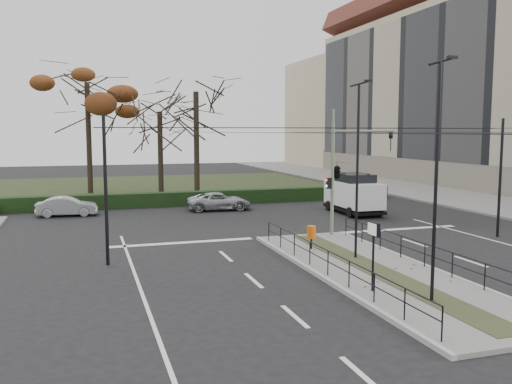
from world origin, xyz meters
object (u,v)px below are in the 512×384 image
info_panel (373,237)px  bare_tree_near (196,100)px  litter_bin (311,232)px  traffic_light (339,170)px  streetlamp_median_near (437,179)px  white_van (354,193)px  rust_tree (87,82)px  bare_tree_center (160,118)px  parked_car_second (67,206)px  streetlamp_median_far (358,169)px  parked_car_fourth (219,201)px

info_panel → bare_tree_near: (-0.23, 27.54, 5.93)m
litter_bin → info_panel: (-0.67, -6.55, 1.06)m
traffic_light → streetlamp_median_near: size_ratio=0.76×
white_van → litter_bin: bearing=-126.6°
rust_tree → bare_tree_center: bearing=-18.5°
litter_bin → streetlamp_median_near: 8.61m
traffic_light → parked_car_second: 17.76m
streetlamp_median_near → bare_tree_near: bearing=92.9°
traffic_light → parked_car_second: bearing=139.5°
streetlamp_median_near → info_panel: bearing=130.0°
rust_tree → bare_tree_near: rust_tree is taller
bare_tree_center → parked_car_second: bearing=-125.4°
streetlamp_median_far → litter_bin: bearing=116.1°
streetlamp_median_far → parked_car_fourth: (-1.88, 16.00, -3.24)m
streetlamp_median_near → white_van: (6.65, 17.76, -2.57)m
parked_car_second → rust_tree: rust_tree is taller
bare_tree_center → rust_tree: bearing=161.5°
parked_car_fourth → rust_tree: size_ratio=0.35×
streetlamp_median_near → rust_tree: rust_tree is taller
parked_car_fourth → bare_tree_near: bearing=4.6°
info_panel → white_van: (7.89, 16.28, -0.58)m
streetlamp_median_far → parked_car_second: bearing=125.7°
bare_tree_near → traffic_light: bearing=-78.9°
white_van → rust_tree: bearing=134.3°
traffic_light → rust_tree: rust_tree is taller
white_van → bare_tree_near: 15.33m
traffic_light → white_van: size_ratio=1.12×
traffic_light → rust_tree: 27.08m
litter_bin → bare_tree_center: size_ratio=0.11×
parked_car_second → info_panel: bearing=-150.2°
traffic_light → bare_tree_near: size_ratio=0.51×
bare_tree_center → traffic_light: bearing=-74.6°
info_panel → parked_car_fourth: (-0.15, 20.38, -1.33)m
bare_tree_center → bare_tree_near: size_ratio=0.83×
traffic_light → streetlamp_median_far: 5.23m
info_panel → white_van: white_van is taller
streetlamp_median_near → bare_tree_near: bare_tree_near is taller
litter_bin → bare_tree_near: bare_tree_near is taller
streetlamp_median_near → parked_car_second: bearing=116.8°
streetlamp_median_near → white_van: bearing=69.5°
streetlamp_median_far → white_van: bearing=62.7°
rust_tree → bare_tree_near: (8.18, -5.45, -1.58)m
streetlamp_median_near → parked_car_fourth: size_ratio=1.72×
streetlamp_median_near → parked_car_second: 25.11m
litter_bin → rust_tree: bearing=109.0°
info_panel → white_van: bearing=64.1°
white_van → bare_tree_near: bearing=125.8°
streetlamp_median_near → streetlamp_median_far: size_ratio=1.02×
streetlamp_median_far → parked_car_fourth: size_ratio=1.68×
info_panel → streetlamp_median_far: (1.74, 4.38, 1.90)m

